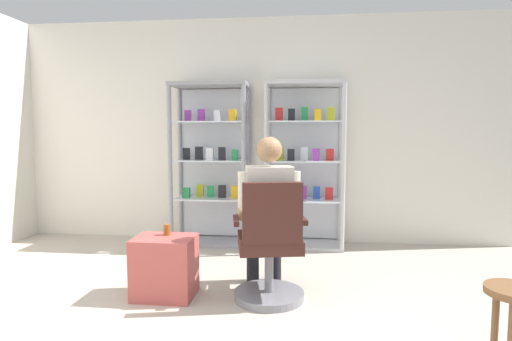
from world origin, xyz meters
name	(u,v)px	position (x,y,z in m)	size (l,w,h in m)	color
back_wall	(259,131)	(0.00, 3.00, 1.35)	(6.00, 0.10, 2.70)	silver
display_cabinet_left	(212,163)	(-0.55, 2.76, 0.96)	(0.90, 0.45, 1.90)	gray
display_cabinet_right	(304,164)	(0.55, 2.76, 0.97)	(0.90, 0.45, 1.90)	#B7B7BC
office_chair	(270,252)	(0.29, 1.06, 0.39)	(0.61, 0.57, 0.96)	slate
seated_shopkeeper	(268,208)	(0.25, 1.22, 0.71)	(0.54, 0.61, 1.29)	black
storage_crate	(165,267)	(-0.56, 1.07, 0.24)	(0.47, 0.36, 0.49)	#B24C47
tea_glass	(167,230)	(-0.56, 1.14, 0.53)	(0.06, 0.06, 0.09)	brown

